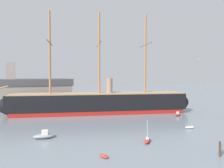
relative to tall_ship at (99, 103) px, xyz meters
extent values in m
cube|color=maroon|center=(0.00, 0.00, -2.88)|extent=(55.02, 21.81, 1.43)
cube|color=black|center=(0.00, 0.00, 0.38)|extent=(57.31, 22.72, 5.09)
ellipsoid|color=black|center=(-25.36, 6.65, -0.34)|extent=(11.88, 10.05, 6.51)
ellipsoid|color=black|center=(25.37, -6.65, -0.34)|extent=(11.88, 10.05, 6.51)
cube|color=#9E7F5B|center=(0.00, 0.00, 3.07)|extent=(56.03, 21.77, 0.31)
cylinder|color=#936642|center=(-15.16, 3.97, 16.16)|extent=(0.71, 0.71, 26.47)
cylinder|color=#936642|center=(-15.16, 3.97, 19.33)|extent=(3.74, 13.31, 0.29)
cylinder|color=#936642|center=(0.00, 0.00, 16.16)|extent=(0.71, 0.71, 26.47)
cylinder|color=#936642|center=(0.00, 0.00, 19.33)|extent=(3.74, 13.31, 0.29)
cylinder|color=#936642|center=(15.17, -3.97, 16.16)|extent=(0.71, 0.71, 26.47)
cylinder|color=#936642|center=(15.17, -3.97, 19.33)|extent=(3.74, 13.31, 0.29)
cylinder|color=gray|center=(3.31, -0.87, 5.47)|extent=(2.04, 2.04, 5.09)
ellipsoid|color=#B22D28|center=(-12.42, -35.87, -3.37)|extent=(1.30, 2.04, 0.45)
cube|color=#B2ADA3|center=(-12.42, -35.87, -3.20)|extent=(0.72, 0.35, 0.07)
ellipsoid|color=#B22D28|center=(-2.11, -32.20, -3.28)|extent=(2.90, 3.10, 0.62)
cube|color=beige|center=(-2.00, -32.07, -2.93)|extent=(0.94, 0.97, 0.33)
cylinder|color=silver|center=(-2.22, -32.32, -1.22)|extent=(0.08, 0.08, 3.76)
ellipsoid|color=gray|center=(-19.97, -21.85, -3.12)|extent=(4.27, 2.38, 0.94)
cube|color=beige|center=(-19.70, -21.90, -2.37)|extent=(1.41, 1.30, 0.94)
ellipsoid|color=silver|center=(12.92, -27.39, -3.31)|extent=(2.56, 1.42, 0.57)
cube|color=#4C4C51|center=(12.92, -27.39, -3.09)|extent=(0.35, 0.93, 0.09)
ellipsoid|color=#B22D28|center=(21.06, -13.71, -3.25)|extent=(3.16, 2.69, 0.69)
cube|color=#B2ADA3|center=(21.24, -13.60, -2.69)|extent=(1.20, 1.18, 0.69)
ellipsoid|color=gold|center=(31.30, 3.98, -3.10)|extent=(2.86, 4.57, 0.99)
cube|color=beige|center=(31.22, 4.26, -2.30)|extent=(1.46, 1.56, 0.99)
ellipsoid|color=gold|center=(1.43, 14.58, -3.28)|extent=(2.88, 2.23, 0.62)
cube|color=beige|center=(1.43, 14.58, -3.05)|extent=(0.66, 0.98, 0.10)
cylinder|color=#423323|center=(4.35, -42.90, -2.54)|extent=(0.27, 0.27, 2.11)
cylinder|color=#382B1E|center=(4.74, -42.43, -2.46)|extent=(0.25, 0.25, 2.27)
cube|color=#565659|center=(-29.31, 23.54, -3.19)|extent=(53.13, 17.39, 0.80)
cube|color=gray|center=(-29.31, 23.54, 1.07)|extent=(48.30, 14.49, 7.73)
cube|color=#47474C|center=(-29.31, 23.54, 6.25)|extent=(49.27, 14.78, 2.62)
cube|color=gray|center=(-27.07, 23.54, 10.70)|extent=(3.20, 3.20, 6.28)
ellipsoid|color=silver|center=(9.56, -33.10, 12.44)|extent=(0.23, 0.34, 0.11)
sphere|color=silver|center=(9.63, -32.92, 12.45)|extent=(0.09, 0.09, 0.09)
cube|color=#ADA89E|center=(9.30, -32.99, 12.46)|extent=(0.46, 0.29, 0.10)
cube|color=#ADA89E|center=(9.82, -33.21, 12.46)|extent=(0.46, 0.29, 0.10)
camera|label=1|loc=(-24.35, -66.28, 9.25)|focal=34.36mm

